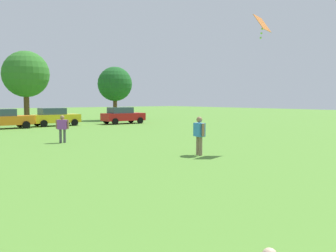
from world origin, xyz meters
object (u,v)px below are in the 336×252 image
object	(u,v)px
adult_bystander	(199,132)
tree_right	(26,74)
parked_car_orange_2	(4,119)
bystander_near_trees	(62,126)
tree_far_right	(115,84)
parked_car_red_4	(123,115)
kite	(262,25)
parked_car_yellow_3	(55,117)

from	to	relation	value
adult_bystander	tree_right	world-z (taller)	tree_right
adult_bystander	parked_car_orange_2	distance (m)	21.54
bystander_near_trees	parked_car_orange_2	distance (m)	12.95
bystander_near_trees	tree_far_right	bearing A→B (deg)	90.55
parked_car_red_4	tree_right	world-z (taller)	tree_right
bystander_near_trees	kite	bearing A→B (deg)	-17.59
parked_car_orange_2	parked_car_yellow_3	size ratio (longest dim) A/B	1.00
kite	tree_far_right	size ratio (longest dim) A/B	0.20
tree_far_right	adult_bystander	bearing A→B (deg)	-112.00
parked_car_red_4	tree_right	distance (m)	11.17
kite	parked_car_orange_2	bearing A→B (deg)	106.11
parked_car_yellow_3	tree_far_right	bearing A→B (deg)	28.96
adult_bystander	tree_right	xyz separation A→B (m)	(1.01, 28.27, 4.06)
parked_car_orange_2	kite	bearing A→B (deg)	-73.89
parked_car_yellow_3	tree_right	distance (m)	7.56
adult_bystander	kite	world-z (taller)	kite
kite	parked_car_yellow_3	xyz separation A→B (m)	(-1.67, 22.73, -5.21)
parked_car_red_4	tree_far_right	size ratio (longest dim) A/B	0.68
adult_bystander	tree_right	size ratio (longest dim) A/B	0.23
parked_car_orange_2	tree_far_right	xyz separation A→B (m)	(13.98, 5.85, 3.42)
adult_bystander	kite	distance (m)	6.10
tree_far_right	tree_right	bearing A→B (deg)	173.82
bystander_near_trees	tree_far_right	xyz separation A→B (m)	(14.01, 18.80, 3.33)
parked_car_yellow_3	tree_right	bearing A→B (deg)	96.30
parked_car_orange_2	tree_far_right	bearing A→B (deg)	22.72
bystander_near_trees	tree_far_right	world-z (taller)	tree_far_right
bystander_near_trees	kite	distance (m)	12.22
tree_far_right	bystander_near_trees	bearing A→B (deg)	-126.69
kite	parked_car_orange_2	world-z (taller)	kite
tree_right	parked_car_yellow_3	bearing A→B (deg)	-83.70
bystander_near_trees	tree_far_right	size ratio (longest dim) A/B	0.25
parked_car_yellow_3	tree_far_right	world-z (taller)	tree_far_right
tree_right	kite	bearing A→B (deg)	-85.35
adult_bystander	parked_car_red_4	xyz separation A→B (m)	(8.38, 21.02, -0.17)
kite	bystander_near_trees	bearing A→B (deg)	125.17
adult_bystander	tree_far_right	world-z (taller)	tree_far_right
tree_right	bystander_near_trees	bearing A→B (deg)	-101.47
bystander_near_trees	parked_car_yellow_3	distance (m)	14.45
parked_car_yellow_3	tree_right	xyz separation A→B (m)	(-0.69, 6.22, 4.24)
adult_bystander	parked_car_yellow_3	distance (m)	22.11
parked_car_yellow_3	tree_right	size ratio (longest dim) A/B	0.57
parked_car_orange_2	parked_car_red_4	size ratio (longest dim) A/B	1.00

